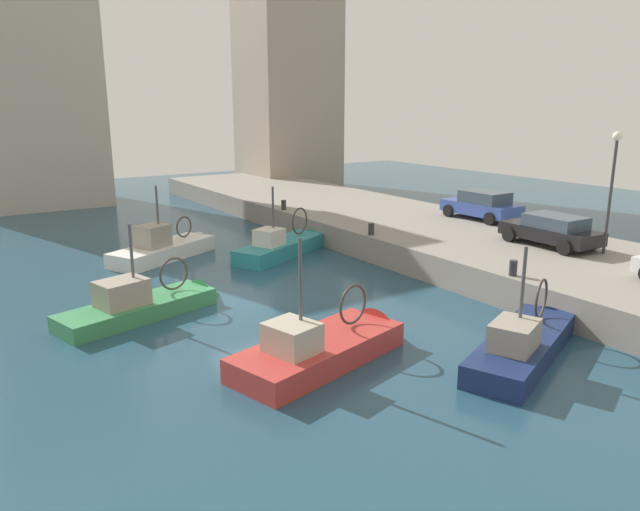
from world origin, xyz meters
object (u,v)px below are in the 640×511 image
object	(u,v)px
parked_car_blue	(482,205)
mooring_bollard_mid	(371,229)
mooring_bollard_south	(513,268)
fishing_boat_green	(148,310)
fishing_boat_teal	(286,252)
fishing_boat_navy	(525,350)
quay_streetlamp	(613,172)
fishing_boat_white	(168,254)
mooring_bollard_north	(284,205)
parked_car_black	(552,230)
fishing_boat_red	(328,355)

from	to	relation	value
parked_car_blue	mooring_bollard_mid	bearing A→B (deg)	179.06
mooring_bollard_south	fishing_boat_green	bearing A→B (deg)	149.53
parked_car_blue	mooring_bollard_south	size ratio (longest dim) A/B	7.50
fishing_boat_teal	fishing_boat_navy	world-z (taller)	fishing_boat_navy
fishing_boat_green	mooring_bollard_south	distance (m)	12.79
mooring_bollard_south	quay_streetlamp	distance (m)	6.39
mooring_bollard_mid	quay_streetlamp	size ratio (longest dim) A/B	0.11
fishing_boat_white	mooring_bollard_mid	xyz separation A→B (m)	(7.64, -5.74, 1.34)
mooring_bollard_south	mooring_bollard_mid	world-z (taller)	same
parked_car_blue	mooring_bollard_north	distance (m)	10.86
fishing_boat_teal	fishing_boat_navy	size ratio (longest dim) A/B	0.97
parked_car_blue	mooring_bollard_north	xyz separation A→B (m)	(-7.20, 8.12, -0.47)
parked_car_black	mooring_bollard_north	world-z (taller)	parked_car_black
fishing_boat_teal	fishing_boat_red	xyz separation A→B (m)	(-5.15, -11.21, -0.01)
mooring_bollard_north	fishing_boat_teal	bearing A→B (deg)	-119.36
fishing_boat_teal	mooring_bollard_north	size ratio (longest dim) A/B	11.86
fishing_boat_navy	fishing_boat_teal	bearing A→B (deg)	89.24
fishing_boat_green	fishing_boat_navy	bearing A→B (deg)	-49.20
fishing_boat_teal	fishing_boat_navy	distance (m)	14.12
fishing_boat_white	fishing_boat_green	distance (m)	8.02
fishing_boat_navy	fishing_boat_red	world-z (taller)	fishing_boat_red
fishing_boat_green	fishing_boat_red	bearing A→B (deg)	-64.15
fishing_boat_white	fishing_boat_green	world-z (taller)	fishing_boat_white
fishing_boat_white	parked_car_blue	distance (m)	16.06
parked_car_black	quay_streetlamp	world-z (taller)	quay_streetlamp
parked_car_black	fishing_boat_white	bearing A→B (deg)	137.33
parked_car_blue	parked_car_black	bearing A→B (deg)	-110.87
fishing_boat_red	parked_car_blue	xyz separation A→B (m)	(15.04, 7.88, 1.85)
mooring_bollard_north	fishing_boat_white	bearing A→B (deg)	-163.54
fishing_boat_navy	mooring_bollard_north	distance (m)	19.18
fishing_boat_white	fishing_boat_red	size ratio (longest dim) A/B	0.97
parked_car_black	quay_streetlamp	distance (m)	3.32
fishing_boat_red	mooring_bollard_south	size ratio (longest dim) A/B	11.73
mooring_bollard_mid	quay_streetlamp	world-z (taller)	quay_streetlamp
fishing_boat_green	fishing_boat_red	world-z (taller)	fishing_boat_red
mooring_bollard_mid	quay_streetlamp	distance (m)	10.17
fishing_boat_green	mooring_bollard_south	size ratio (longest dim) A/B	11.63
fishing_boat_teal	mooring_bollard_north	bearing A→B (deg)	60.64
fishing_boat_white	fishing_boat_teal	size ratio (longest dim) A/B	0.96
mooring_bollard_south	mooring_bollard_north	bearing A→B (deg)	90.00
parked_car_black	mooring_bollard_south	bearing A→B (deg)	-157.23
fishing_boat_red	mooring_bollard_mid	bearing A→B (deg)	45.58
fishing_boat_white	fishing_boat_red	xyz separation A→B (m)	(-0.20, -13.75, -0.04)
fishing_boat_white	parked_car_blue	xyz separation A→B (m)	(14.84, -5.86, 1.81)
parked_car_blue	fishing_boat_white	bearing A→B (deg)	158.44
parked_car_blue	quay_streetlamp	bearing A→B (deg)	-101.27
fishing_boat_white	parked_car_black	distance (m)	17.27
fishing_boat_red	mooring_bollard_south	bearing A→B (deg)	0.02
parked_car_blue	mooring_bollard_mid	xyz separation A→B (m)	(-7.20, 0.12, -0.47)
parked_car_blue	quay_streetlamp	xyz separation A→B (m)	(-1.55, -7.79, 2.51)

